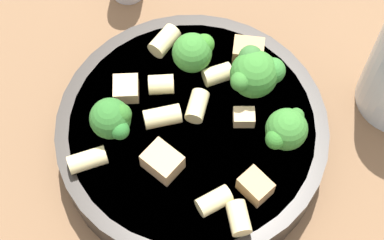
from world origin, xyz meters
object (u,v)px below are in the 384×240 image
object	(u,v)px
broccoli_floret_1	(255,73)
chicken_chunk_4	(255,186)
rigatoni_3	(239,218)
rigatoni_5	(161,84)
rigatoni_1	(162,117)
chicken_chunk_0	(163,162)
pasta_bowl	(192,134)
rigatoni_4	(214,201)
broccoli_floret_2	(286,130)
rigatoni_0	(164,41)
broccoli_floret_0	(113,122)
rigatoni_2	(218,74)
rigatoni_7	(87,160)
chicken_chunk_3	(244,115)
broccoli_floret_3	(192,52)
chicken_chunk_1	(126,89)
rigatoni_6	(197,106)
chicken_chunk_2	(248,51)

from	to	relation	value
broccoli_floret_1	chicken_chunk_4	xyz separation A→B (m)	(0.01, 0.09, -0.02)
rigatoni_3	rigatoni_5	size ratio (longest dim) A/B	1.17
rigatoni_1	rigatoni_5	world-z (taller)	same
rigatoni_1	chicken_chunk_0	world-z (taller)	chicken_chunk_0
broccoli_floret_1	chicken_chunk_0	bearing A→B (deg)	37.13
pasta_bowl	rigatoni_4	world-z (taller)	rigatoni_4
broccoli_floret_2	rigatoni_0	size ratio (longest dim) A/B	1.52
broccoli_floret_2	rigatoni_0	distance (m)	0.13
broccoli_floret_0	chicken_chunk_0	world-z (taller)	broccoli_floret_0
rigatoni_0	rigatoni_2	bearing A→B (deg)	136.87
rigatoni_0	broccoli_floret_0	bearing A→B (deg)	60.30
rigatoni_7	chicken_chunk_0	world-z (taller)	chicken_chunk_0
rigatoni_0	rigatoni_2	world-z (taller)	same
broccoli_floret_2	chicken_chunk_3	xyz separation A→B (m)	(0.03, -0.03, -0.02)
chicken_chunk_0	pasta_bowl	bearing A→B (deg)	-129.07
broccoli_floret_3	chicken_chunk_3	size ratio (longest dim) A/B	2.17
rigatoni_7	chicken_chunk_1	xyz separation A→B (m)	(-0.03, -0.06, -0.00)
chicken_chunk_1	broccoli_floret_3	bearing A→B (deg)	-159.93
rigatoni_6	chicken_chunk_1	bearing A→B (deg)	-22.52
broccoli_floret_2	rigatoni_6	world-z (taller)	broccoli_floret_2
rigatoni_1	rigatoni_3	world-z (taller)	same
broccoli_floret_3	rigatoni_4	distance (m)	0.13
chicken_chunk_2	chicken_chunk_1	bearing A→B (deg)	13.11
rigatoni_5	chicken_chunk_2	distance (m)	0.08
broccoli_floret_1	rigatoni_0	xyz separation A→B (m)	(0.07, -0.05, -0.02)
broccoli_floret_3	chicken_chunk_3	world-z (taller)	broccoli_floret_3
rigatoni_4	pasta_bowl	bearing A→B (deg)	-82.75
rigatoni_3	broccoli_floret_2	bearing A→B (deg)	-126.40
rigatoni_2	rigatoni_6	distance (m)	0.03
rigatoni_3	rigatoni_5	world-z (taller)	same
chicken_chunk_1	chicken_chunk_0	bearing A→B (deg)	108.84
rigatoni_1	chicken_chunk_1	world-z (taller)	rigatoni_1
broccoli_floret_1	chicken_chunk_2	distance (m)	0.04
broccoli_floret_1	rigatoni_5	xyz separation A→B (m)	(0.08, -0.01, -0.02)
pasta_bowl	broccoli_floret_1	size ratio (longest dim) A/B	4.79
pasta_bowl	rigatoni_3	size ratio (longest dim) A/B	9.18
broccoli_floret_2	rigatoni_4	size ratio (longest dim) A/B	1.55
broccoli_floret_0	chicken_chunk_0	size ratio (longest dim) A/B	1.54
rigatoni_5	rigatoni_3	bearing A→B (deg)	111.03
broccoli_floret_0	rigatoni_3	xyz separation A→B (m)	(-0.09, 0.08, -0.02)
pasta_bowl	broccoli_floret_2	distance (m)	0.08
rigatoni_7	chicken_chunk_1	world-z (taller)	rigatoni_7
broccoli_floret_0	rigatoni_3	world-z (taller)	broccoli_floret_0
chicken_chunk_0	chicken_chunk_3	bearing A→B (deg)	-153.35
rigatoni_3	chicken_chunk_2	size ratio (longest dim) A/B	0.94
rigatoni_0	rigatoni_3	distance (m)	0.17
broccoli_floret_1	rigatoni_1	distance (m)	0.08
rigatoni_3	chicken_chunk_4	size ratio (longest dim) A/B	1.03
broccoli_floret_0	chicken_chunk_3	size ratio (longest dim) A/B	2.49
rigatoni_0	chicken_chunk_1	distance (m)	0.06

